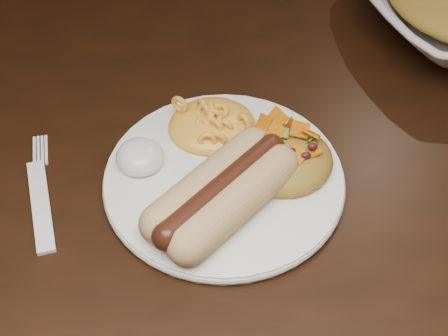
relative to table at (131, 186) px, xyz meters
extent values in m
cube|color=black|center=(0.00, 0.00, 0.07)|extent=(1.60, 0.90, 0.04)
cylinder|color=white|center=(0.08, -0.09, 0.10)|extent=(0.23, 0.23, 0.01)
cylinder|color=#D6BF81|center=(0.07, -0.14, 0.12)|extent=(0.11, 0.09, 0.03)
cylinder|color=#D6BF81|center=(0.07, -0.11, 0.12)|extent=(0.11, 0.09, 0.03)
cylinder|color=#472313|center=(0.07, -0.12, 0.12)|extent=(0.11, 0.10, 0.03)
ellipsoid|color=yellow|center=(0.08, -0.03, 0.12)|extent=(0.08, 0.07, 0.03)
ellipsoid|color=white|center=(0.01, -0.06, 0.12)|extent=(0.05, 0.05, 0.03)
ellipsoid|color=#C14822|center=(0.14, -0.09, 0.11)|extent=(0.09, 0.08, 0.03)
cube|color=white|center=(-0.07, -0.09, 0.09)|extent=(0.03, 0.13, 0.00)
camera|label=1|loc=(0.01, -0.47, 0.55)|focal=55.00mm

